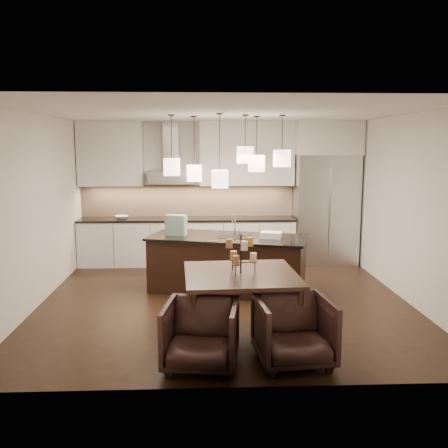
{
  "coord_description": "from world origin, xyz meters",
  "views": [
    {
      "loc": [
        -0.33,
        -7.29,
        2.34
      ],
      "look_at": [
        0.0,
        0.2,
        1.15
      ],
      "focal_mm": 40.0,
      "sensor_mm": 36.0,
      "label": 1
    }
  ],
  "objects_px": {
    "island_body": "(228,265)",
    "dining_table": "(241,305)",
    "refrigerator": "(325,210)",
    "armchair_left": "(201,335)",
    "armchair_right": "(294,331)"
  },
  "relations": [
    {
      "from": "dining_table",
      "to": "island_body",
      "type": "bearing_deg",
      "value": 88.62
    },
    {
      "from": "refrigerator",
      "to": "armchair_left",
      "type": "bearing_deg",
      "value": -117.8
    },
    {
      "from": "armchair_right",
      "to": "dining_table",
      "type": "bearing_deg",
      "value": 117.43
    },
    {
      "from": "refrigerator",
      "to": "island_body",
      "type": "bearing_deg",
      "value": -138.04
    },
    {
      "from": "refrigerator",
      "to": "dining_table",
      "type": "relative_size",
      "value": 1.6
    },
    {
      "from": "armchair_left",
      "to": "dining_table",
      "type": "bearing_deg",
      "value": 67.75
    },
    {
      "from": "armchair_left",
      "to": "armchair_right",
      "type": "relative_size",
      "value": 0.97
    },
    {
      "from": "refrigerator",
      "to": "dining_table",
      "type": "xyz_separation_m",
      "value": [
        -1.97,
        -3.82,
        -0.67
      ]
    },
    {
      "from": "island_body",
      "to": "armchair_right",
      "type": "height_order",
      "value": "island_body"
    },
    {
      "from": "refrigerator",
      "to": "armchair_right",
      "type": "relative_size",
      "value": 2.66
    },
    {
      "from": "refrigerator",
      "to": "armchair_left",
      "type": "xyz_separation_m",
      "value": [
        -2.45,
        -4.65,
        -0.72
      ]
    },
    {
      "from": "armchair_left",
      "to": "armchair_right",
      "type": "height_order",
      "value": "armchair_right"
    },
    {
      "from": "island_body",
      "to": "dining_table",
      "type": "xyz_separation_m",
      "value": [
        0.06,
        -2.0,
        -0.02
      ]
    },
    {
      "from": "island_body",
      "to": "dining_table",
      "type": "height_order",
      "value": "island_body"
    },
    {
      "from": "island_body",
      "to": "armchair_left",
      "type": "bearing_deg",
      "value": -82.28
    }
  ]
}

